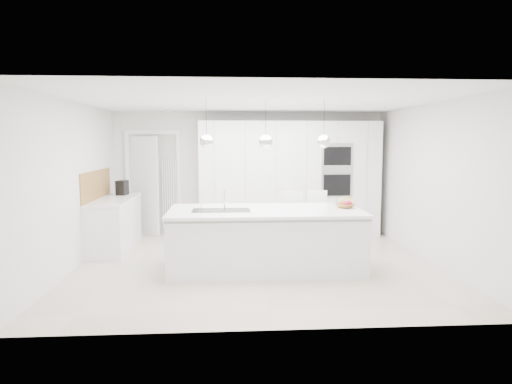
{
  "coord_description": "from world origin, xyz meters",
  "views": [
    {
      "loc": [
        -0.48,
        -6.9,
        1.89
      ],
      "look_at": [
        0.0,
        0.3,
        1.1
      ],
      "focal_mm": 32.0,
      "sensor_mm": 36.0,
      "label": 1
    }
  ],
  "objects": [
    {
      "name": "wall_back",
      "position": [
        0.0,
        2.5,
        1.25
      ],
      "size": [
        5.5,
        0.0,
        5.5
      ],
      "primitive_type": "plane",
      "rotation": [
        1.57,
        0.0,
        0.0
      ],
      "color": "silver",
      "rests_on": "ground"
    },
    {
      "name": "floor",
      "position": [
        0.0,
        0.0,
        0.0
      ],
      "size": [
        5.5,
        5.5,
        0.0
      ],
      "primitive_type": "plane",
      "color": "beige",
      "rests_on": "ground"
    },
    {
      "name": "pendant_left",
      "position": [
        -0.75,
        -0.3,
        1.9
      ],
      "size": [
        0.2,
        0.2,
        0.2
      ],
      "primitive_type": "sphere",
      "color": "white",
      "rests_on": "ceiling"
    },
    {
      "name": "island_tap",
      "position": [
        -0.5,
        -0.1,
        1.05
      ],
      "size": [
        0.02,
        0.02,
        0.3
      ],
      "primitive_type": "cylinder",
      "color": "white",
      "rests_on": "island_worktop"
    },
    {
      "name": "wall_left",
      "position": [
        -2.75,
        0.0,
        1.25
      ],
      "size": [
        0.0,
        5.0,
        5.0
      ],
      "primitive_type": "plane",
      "rotation": [
        1.57,
        0.0,
        1.57
      ],
      "color": "silver",
      "rests_on": "ground"
    },
    {
      "name": "pendant_right",
      "position": [
        0.95,
        -0.3,
        1.9
      ],
      "size": [
        0.2,
        0.2,
        0.2
      ],
      "primitive_type": "sphere",
      "color": "white",
      "rests_on": "ceiling"
    },
    {
      "name": "fruit_bowl",
      "position": [
        1.32,
        -0.17,
        0.93
      ],
      "size": [
        0.36,
        0.36,
        0.07
      ],
      "primitive_type": "imported",
      "rotation": [
        0.0,
        0.0,
        0.4
      ],
      "color": "#A07137",
      "rests_on": "island_worktop"
    },
    {
      "name": "apple_c",
      "position": [
        1.38,
        -0.18,
        0.97
      ],
      "size": [
        0.08,
        0.08,
        0.08
      ],
      "primitive_type": "sphere",
      "color": "#B91C32",
      "rests_on": "fruit_bowl"
    },
    {
      "name": "bar_stool_left",
      "position": [
        0.65,
        0.56,
        0.53
      ],
      "size": [
        0.41,
        0.52,
        1.05
      ],
      "primitive_type": null,
      "rotation": [
        0.0,
        0.0,
        -0.13
      ],
      "color": "white",
      "rests_on": "floor"
    },
    {
      "name": "pendant_mid",
      "position": [
        0.1,
        -0.3,
        1.9
      ],
      "size": [
        0.2,
        0.2,
        0.2
      ],
      "primitive_type": "sphere",
      "color": "white",
      "rests_on": "ceiling"
    },
    {
      "name": "radiator",
      "position": [
        -1.63,
        2.46,
        0.85
      ],
      "size": [
        0.32,
        0.04,
        1.4
      ],
      "primitive_type": null,
      "color": "white",
      "rests_on": "floor"
    },
    {
      "name": "ceiling",
      "position": [
        0.0,
        0.0,
        2.5
      ],
      "size": [
        5.5,
        5.5,
        0.0
      ],
      "primitive_type": "plane",
      "rotation": [
        3.14,
        0.0,
        0.0
      ],
      "color": "white",
      "rests_on": "wall_back"
    },
    {
      "name": "island_sink",
      "position": [
        -0.55,
        -0.3,
        0.82
      ],
      "size": [
        0.84,
        0.44,
        0.18
      ],
      "primitive_type": null,
      "color": "#3F3F42",
      "rests_on": "island_worktop"
    },
    {
      "name": "hallway_door",
      "position": [
        -2.2,
        2.42,
        1.0
      ],
      "size": [
        0.76,
        0.38,
        2.0
      ],
      "primitive_type": "cube",
      "rotation": [
        0.0,
        0.0,
        -0.44
      ],
      "color": "white",
      "rests_on": "floor"
    },
    {
      "name": "banana_bunch",
      "position": [
        1.34,
        -0.18,
        1.02
      ],
      "size": [
        0.24,
        0.18,
        0.22
      ],
      "primitive_type": "torus",
      "rotation": [
        1.22,
        0.0,
        0.35
      ],
      "color": "yellow",
      "rests_on": "fruit_bowl"
    },
    {
      "name": "oak_backsplash",
      "position": [
        -2.74,
        1.2,
        1.15
      ],
      "size": [
        0.02,
        1.8,
        0.5
      ],
      "primitive_type": "cube",
      "color": "#A07137",
      "rests_on": "wall_left"
    },
    {
      "name": "island_worktop",
      "position": [
        0.1,
        -0.25,
        0.88
      ],
      "size": [
        2.84,
        1.4,
        0.04
      ],
      "primitive_type": "cube",
      "color": "white",
      "rests_on": "island_base"
    },
    {
      "name": "doorway_frame",
      "position": [
        -1.95,
        2.47,
        1.02
      ],
      "size": [
        1.11,
        0.08,
        2.13
      ],
      "primitive_type": null,
      "color": "white",
      "rests_on": "floor"
    },
    {
      "name": "island_base",
      "position": [
        0.1,
        -0.3,
        0.43
      ],
      "size": [
        2.8,
        1.2,
        0.86
      ],
      "primitive_type": "cube",
      "color": "white",
      "rests_on": "floor"
    },
    {
      "name": "apple_a",
      "position": [
        1.37,
        -0.21,
        0.97
      ],
      "size": [
        0.09,
        0.09,
        0.09
      ],
      "primitive_type": "sphere",
      "color": "#B91C32",
      "rests_on": "fruit_bowl"
    },
    {
      "name": "oven_stack",
      "position": [
        1.7,
        1.89,
        1.35
      ],
      "size": [
        0.62,
        0.04,
        1.05
      ],
      "primitive_type": null,
      "color": "#A5A5A8",
      "rests_on": "tall_cabinets"
    },
    {
      "name": "espresso_machine",
      "position": [
        -2.43,
        1.79,
        1.04
      ],
      "size": [
        0.21,
        0.28,
        0.27
      ],
      "primitive_type": "cube",
      "rotation": [
        0.0,
        0.0,
        -0.18
      ],
      "color": "black",
      "rests_on": "left_worktop"
    },
    {
      "name": "apple_b",
      "position": [
        1.31,
        -0.24,
        0.97
      ],
      "size": [
        0.08,
        0.08,
        0.08
      ],
      "primitive_type": "sphere",
      "color": "#B91C32",
      "rests_on": "fruit_bowl"
    },
    {
      "name": "left_worktop",
      "position": [
        -2.45,
        1.2,
        0.88
      ],
      "size": [
        0.62,
        1.82,
        0.04
      ],
      "primitive_type": "cube",
      "color": "white",
      "rests_on": "left_base_cabinets"
    },
    {
      "name": "left_base_cabinets",
      "position": [
        -2.45,
        1.2,
        0.43
      ],
      "size": [
        0.6,
        1.8,
        0.86
      ],
      "primitive_type": "cube",
      "color": "white",
      "rests_on": "floor"
    },
    {
      "name": "bar_stool_right",
      "position": [
        1.09,
        0.65,
        0.53
      ],
      "size": [
        0.51,
        0.59,
        1.06
      ],
      "primitive_type": null,
      "rotation": [
        0.0,
        0.0,
        -0.4
      ],
      "color": "white",
      "rests_on": "floor"
    },
    {
      "name": "tall_cabinets",
      "position": [
        0.8,
        2.2,
        1.15
      ],
      "size": [
        3.6,
        0.6,
        2.3
      ],
      "primitive_type": "cube",
      "color": "white",
      "rests_on": "floor"
    }
  ]
}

